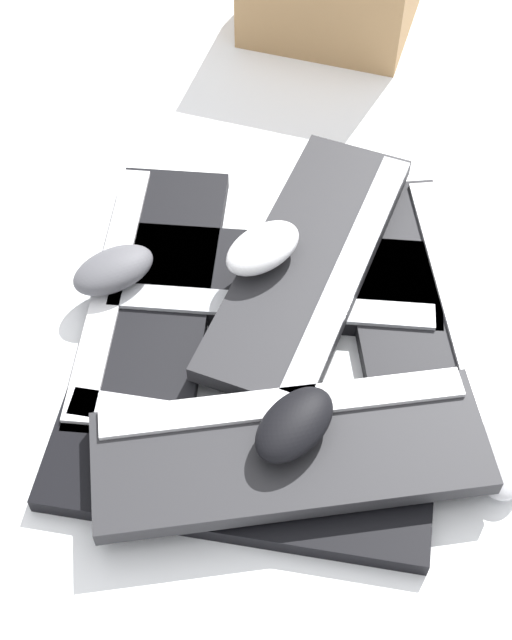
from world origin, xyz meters
The scene contains 12 objects.
ground_plane centered at (0.00, 0.00, 0.00)m, with size 3.20×3.20×0.00m, color white.
keyboard_0 centered at (0.16, 0.04, 0.01)m, with size 0.25×0.46×0.03m.
keyboard_1 centered at (-0.02, 0.06, 0.01)m, with size 0.45×0.17×0.03m.
keyboard_2 centered at (-0.18, 0.02, 0.01)m, with size 0.17×0.45×0.03m.
keyboard_3 centered at (-0.02, -0.22, 0.01)m, with size 0.44×0.16×0.03m.
keyboard_4 centered at (0.03, 0.08, 0.04)m, with size 0.25×0.46×0.03m.
keyboard_5 centered at (0.03, -0.20, 0.04)m, with size 0.46×0.27×0.03m.
mouse_0 centered at (0.03, -0.19, 0.08)m, with size 0.11×0.07×0.04m, color black.
mouse_1 centered at (-0.04, 0.06, 0.08)m, with size 0.11×0.07×0.04m, color silver.
mouse_2 centered at (0.27, -0.16, 0.02)m, with size 0.11×0.07×0.04m, color #B7B7BC.
mouse_3 centered at (-0.22, 0.02, 0.05)m, with size 0.11×0.07×0.04m, color #4C4C51.
cable_0 centered at (0.02, 0.05, 0.00)m, with size 0.12×0.44×0.01m.
Camera 1 is at (0.06, -0.68, 0.92)m, focal length 50.00 mm.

